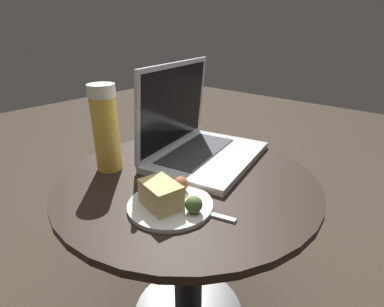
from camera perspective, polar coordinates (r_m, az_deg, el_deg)
name	(u,v)px	position (r m, az deg, el deg)	size (l,w,h in m)	color
table	(188,221)	(0.82, -0.81, -12.70)	(0.64, 0.64, 0.48)	black
napkin	(176,198)	(0.66, -3.15, -8.45)	(0.20, 0.17, 0.00)	#B7332D
laptop	(196,140)	(0.85, 0.80, 2.68)	(0.38, 0.31, 0.26)	silver
beer_glass	(106,128)	(0.79, -16.11, 4.61)	(0.07, 0.07, 0.22)	gold
snack_plate	(168,199)	(0.63, -4.54, -8.58)	(0.18, 0.18, 0.06)	silver
fork	(192,209)	(0.63, 0.02, -10.61)	(0.06, 0.16, 0.01)	silver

